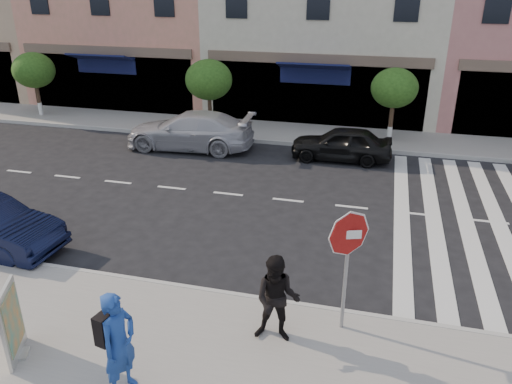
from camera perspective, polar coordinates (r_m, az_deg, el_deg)
name	(u,v)px	position (r m, az deg, el deg)	size (l,w,h in m)	color
ground	(257,265)	(12.46, 0.07, -8.35)	(120.00, 120.00, 0.00)	black
sidewalk_near	(204,369)	(9.57, -5.92, -19.47)	(60.00, 4.50, 0.15)	gray
sidewalk_far	(319,135)	(22.37, 7.20, 6.44)	(60.00, 3.00, 0.15)	gray
street_tree_wa	(34,71)	(27.17, -24.06, 12.56)	(2.00, 2.00, 3.05)	#473323
street_tree_wb	(209,80)	(22.80, -5.42, 12.62)	(2.10, 2.10, 3.06)	#473323
street_tree_c	(394,88)	(21.47, 15.54, 11.34)	(1.90, 1.90, 3.04)	#473323
stop_sign	(348,246)	(9.39, 10.47, -6.06)	(0.86, 0.32, 2.56)	gray
photographer	(119,344)	(8.72, -15.38, -16.41)	(0.69, 0.46, 1.91)	#204393
walker	(277,300)	(9.49, 2.44, -12.19)	(0.87, 0.68, 1.79)	black
poster_board	(12,324)	(10.21, -26.09, -13.42)	(0.44, 0.89, 1.45)	beige
car_far_left	(190,131)	(20.69, -7.59, 6.97)	(2.12, 5.23, 1.52)	#ABABB0
car_far_mid	(341,144)	(19.48, 9.72, 5.46)	(1.54, 3.82, 1.30)	black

